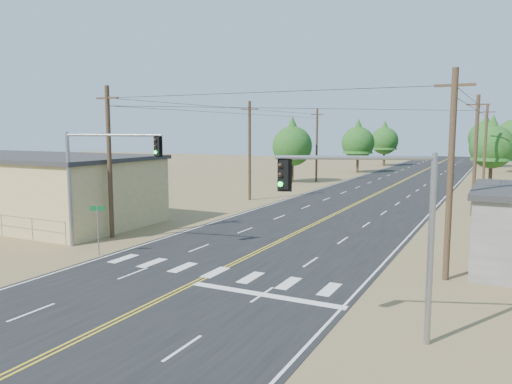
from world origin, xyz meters
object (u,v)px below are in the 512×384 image
Objects in this scene: signal_mast_left at (95,169)px; street_sign at (98,222)px; building_left at (28,189)px; signal_mast_right at (386,216)px.

signal_mast_left is 3.46m from street_sign.
building_left is 6.96× the size of street_sign.
signal_mast_left is at bearing 141.36° from signal_mast_right.
street_sign is (13.20, -6.00, -0.57)m from building_left.
signal_mast_right is at bearing -38.68° from street_sign.
signal_mast_right is (30.35, -10.54, 1.85)m from building_left.
signal_mast_left reaches higher than signal_mast_right.
street_sign is at bearing -55.23° from signal_mast_left.
signal_mast_left is 1.09× the size of signal_mast_right.
street_sign is (1.35, -1.34, -2.89)m from signal_mast_left.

